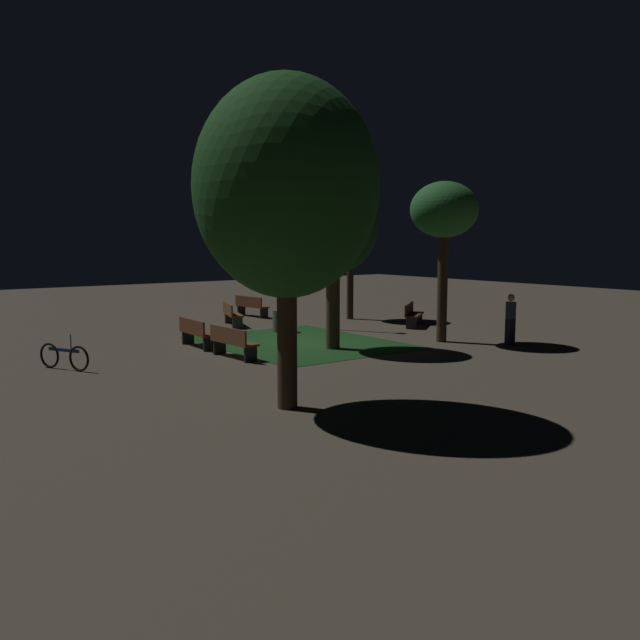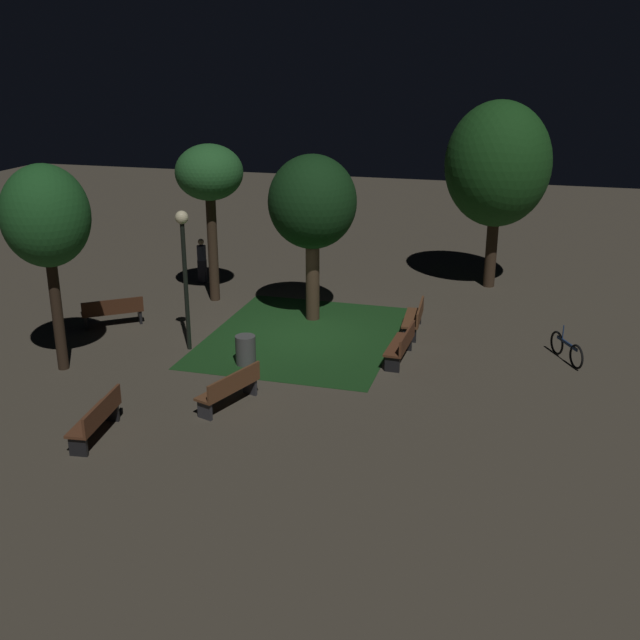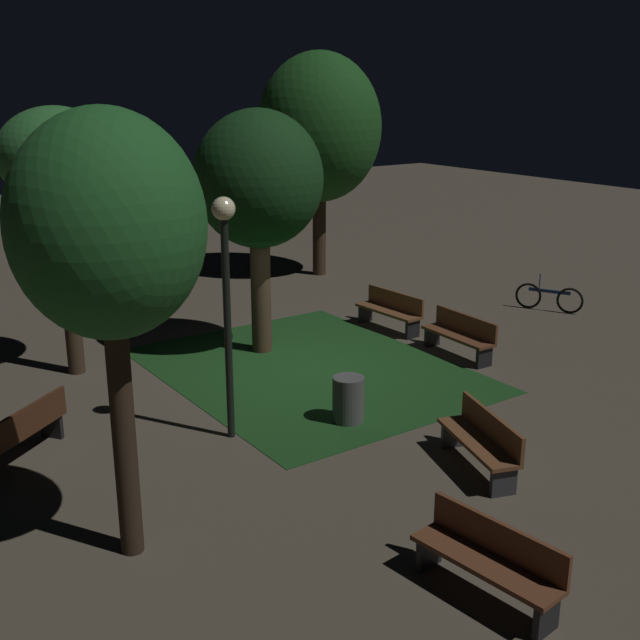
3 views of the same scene
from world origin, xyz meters
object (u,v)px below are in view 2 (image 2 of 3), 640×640
tree_back_left (46,218)px  pedestrian (202,260)px  bench_front_left (402,344)px  tree_right_canopy (209,176)px  bench_by_lamp (230,388)px  bench_lawn_edge (113,311)px  tree_left_canopy (312,204)px  lamp_post_near_wall (184,255)px  bench_back_row (415,317)px  bench_near_trees (97,417)px  trash_bin (246,350)px  bicycle (566,349)px  tree_lawn_side (498,165)px

tree_back_left → pedestrian: 8.88m
bench_front_left → tree_right_canopy: tree_right_canopy is taller
bench_by_lamp → bench_lawn_edge: (4.22, 5.50, 0.00)m
bench_lawn_edge → pedestrian: size_ratio=1.07×
tree_left_canopy → lamp_post_near_wall: (-3.38, 2.61, -0.89)m
bench_back_row → bench_lawn_edge: size_ratio=1.06×
bench_lawn_edge → lamp_post_near_wall: bearing=-110.0°
lamp_post_near_wall → bench_back_row: bearing=-62.9°
bench_by_lamp → tree_right_canopy: (7.49, 3.59, 3.65)m
bench_by_lamp → tree_left_canopy: bearing=-0.9°
bench_front_left → bench_lawn_edge: size_ratio=1.05×
tree_right_canopy → bench_lawn_edge: bearing=149.8°
bench_back_row → tree_back_left: (-5.17, 8.43, 3.51)m
bench_near_trees → tree_back_left: bearing=43.1°
bench_back_row → tree_left_canopy: tree_left_canopy is taller
bench_front_left → bench_back_row: bearing=0.0°
bench_back_row → trash_bin: (-3.60, 3.94, -0.08)m
bench_front_left → trash_bin: bearing=108.7°
bench_back_row → bench_near_trees: same height
lamp_post_near_wall → tree_right_canopy: bearing=14.0°
tree_right_canopy → pedestrian: tree_right_canopy is taller
bicycle → bench_back_row: bearing=75.5°
trash_bin → bench_back_row: bearing=-47.5°
tree_lawn_side → tree_right_canopy: 9.63m
tree_right_canopy → trash_bin: size_ratio=6.46×
bench_back_row → bench_near_trees: bearing=146.4°
bench_front_left → pedestrian: size_ratio=1.13×
bench_front_left → trash_bin: size_ratio=2.29×
bench_back_row → bench_near_trees: size_ratio=0.99×
bench_near_trees → trash_bin: bearing=-18.5°
bench_near_trees → tree_right_canopy: (9.67, 1.43, 3.65)m
bench_back_row → bicycle: size_ratio=1.20×
bench_back_row → tree_right_canopy: tree_right_canopy is taller
bench_back_row → trash_bin: bench_back_row is taller
bench_back_row → bench_near_trees: (-8.30, 5.51, 0.00)m
bench_lawn_edge → tree_left_canopy: tree_left_canopy is taller
bench_by_lamp → tree_right_canopy: size_ratio=0.36×
trash_bin → bench_lawn_edge: bearing=70.9°
lamp_post_near_wall → bicycle: size_ratio=2.55×
tree_left_canopy → bicycle: size_ratio=3.31×
bench_by_lamp → tree_lawn_side: bearing=-23.9°
tree_back_left → bicycle: tree_back_left is taller
bench_front_left → bicycle: bicycle is taller
tree_right_canopy → lamp_post_near_wall: 4.72m
bench_near_trees → pedestrian: pedestrian is taller
lamp_post_near_wall → pedestrian: 6.80m
bench_back_row → tree_left_canopy: (0.39, 3.25, 3.12)m
tree_left_canopy → tree_right_canopy: size_ratio=0.98×
bench_front_left → lamp_post_near_wall: 6.30m
tree_back_left → trash_bin: 5.97m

